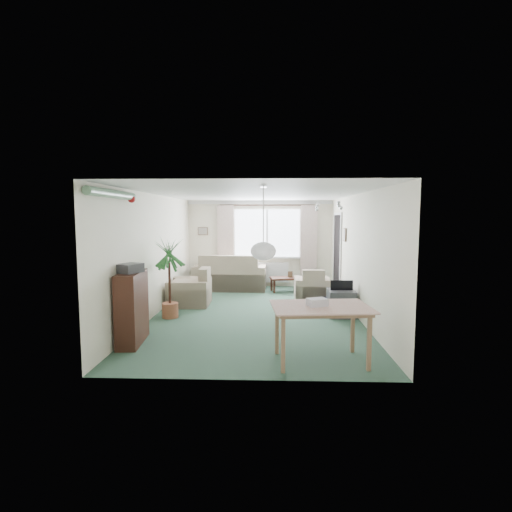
{
  "coord_description": "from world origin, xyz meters",
  "views": [
    {
      "loc": [
        0.31,
        -7.88,
        1.97
      ],
      "look_at": [
        0.0,
        0.3,
        1.15
      ],
      "focal_mm": 28.0,
      "sensor_mm": 36.0,
      "label": 1
    }
  ],
  "objects_px": {
    "coffee_table": "(287,284)",
    "dining_table": "(320,335)",
    "armchair_left": "(190,286)",
    "armchair_corner": "(312,284)",
    "tv_cube": "(341,303)",
    "bookshelf": "(132,308)",
    "sofa": "(230,272)",
    "houseplant": "(169,278)",
    "pet_bed": "(331,302)"
  },
  "relations": [
    {
      "from": "sofa",
      "to": "dining_table",
      "type": "xyz_separation_m",
      "value": [
        1.76,
        -5.35,
        -0.1
      ]
    },
    {
      "from": "dining_table",
      "to": "coffee_table",
      "type": "bearing_deg",
      "value": 92.91
    },
    {
      "from": "bookshelf",
      "to": "dining_table",
      "type": "xyz_separation_m",
      "value": [
        2.82,
        -0.71,
        -0.18
      ]
    },
    {
      "from": "coffee_table",
      "to": "pet_bed",
      "type": "xyz_separation_m",
      "value": [
        0.93,
        -1.55,
        -0.13
      ]
    },
    {
      "from": "coffee_table",
      "to": "dining_table",
      "type": "height_order",
      "value": "dining_table"
    },
    {
      "from": "armchair_left",
      "to": "pet_bed",
      "type": "xyz_separation_m",
      "value": [
        3.15,
        0.1,
        -0.36
      ]
    },
    {
      "from": "armchair_left",
      "to": "dining_table",
      "type": "height_order",
      "value": "armchair_left"
    },
    {
      "from": "dining_table",
      "to": "armchair_left",
      "type": "bearing_deg",
      "value": 125.94
    },
    {
      "from": "armchair_corner",
      "to": "dining_table",
      "type": "relative_size",
      "value": 0.68
    },
    {
      "from": "bookshelf",
      "to": "tv_cube",
      "type": "height_order",
      "value": "bookshelf"
    },
    {
      "from": "coffee_table",
      "to": "dining_table",
      "type": "relative_size",
      "value": 0.69
    },
    {
      "from": "coffee_table",
      "to": "bookshelf",
      "type": "distance_m",
      "value": 5.07
    },
    {
      "from": "sofa",
      "to": "coffee_table",
      "type": "bearing_deg",
      "value": 171.26
    },
    {
      "from": "armchair_corner",
      "to": "tv_cube",
      "type": "xyz_separation_m",
      "value": [
        0.41,
        -1.62,
        -0.11
      ]
    },
    {
      "from": "armchair_left",
      "to": "armchair_corner",
      "type": "bearing_deg",
      "value": 103.33
    },
    {
      "from": "coffee_table",
      "to": "sofa",
      "type": "bearing_deg",
      "value": 169.49
    },
    {
      "from": "armchair_left",
      "to": "houseplant",
      "type": "distance_m",
      "value": 1.22
    },
    {
      "from": "coffee_table",
      "to": "bookshelf",
      "type": "bearing_deg",
      "value": -120.41
    },
    {
      "from": "bookshelf",
      "to": "dining_table",
      "type": "distance_m",
      "value": 2.91
    },
    {
      "from": "armchair_corner",
      "to": "armchair_left",
      "type": "relative_size",
      "value": 0.89
    },
    {
      "from": "coffee_table",
      "to": "dining_table",
      "type": "bearing_deg",
      "value": -87.09
    },
    {
      "from": "dining_table",
      "to": "bookshelf",
      "type": "bearing_deg",
      "value": 165.92
    },
    {
      "from": "armchair_corner",
      "to": "coffee_table",
      "type": "bearing_deg",
      "value": -57.7
    },
    {
      "from": "armchair_corner",
      "to": "tv_cube",
      "type": "distance_m",
      "value": 1.68
    },
    {
      "from": "armchair_corner",
      "to": "houseplant",
      "type": "distance_m",
      "value": 3.51
    },
    {
      "from": "armchair_corner",
      "to": "bookshelf",
      "type": "xyz_separation_m",
      "value": [
        -3.13,
        -3.44,
        0.19
      ]
    },
    {
      "from": "armchair_left",
      "to": "coffee_table",
      "type": "bearing_deg",
      "value": 125.43
    },
    {
      "from": "armchair_corner",
      "to": "houseplant",
      "type": "bearing_deg",
      "value": 33.16
    },
    {
      "from": "sofa",
      "to": "armchair_left",
      "type": "bearing_deg",
      "value": 71.4
    },
    {
      "from": "armchair_corner",
      "to": "armchair_left",
      "type": "distance_m",
      "value": 2.89
    },
    {
      "from": "houseplant",
      "to": "tv_cube",
      "type": "height_order",
      "value": "houseplant"
    },
    {
      "from": "armchair_left",
      "to": "dining_table",
      "type": "bearing_deg",
      "value": 34.74
    },
    {
      "from": "bookshelf",
      "to": "tv_cube",
      "type": "distance_m",
      "value": 3.99
    },
    {
      "from": "sofa",
      "to": "coffee_table",
      "type": "height_order",
      "value": "sofa"
    },
    {
      "from": "armchair_corner",
      "to": "dining_table",
      "type": "distance_m",
      "value": 4.16
    },
    {
      "from": "bookshelf",
      "to": "dining_table",
      "type": "relative_size",
      "value": 0.93
    },
    {
      "from": "sofa",
      "to": "coffee_table",
      "type": "xyz_separation_m",
      "value": [
        1.5,
        -0.28,
        -0.29
      ]
    },
    {
      "from": "coffee_table",
      "to": "dining_table",
      "type": "xyz_separation_m",
      "value": [
        0.26,
        -5.07,
        0.19
      ]
    },
    {
      "from": "coffee_table",
      "to": "tv_cube",
      "type": "height_order",
      "value": "tv_cube"
    },
    {
      "from": "tv_cube",
      "to": "coffee_table",
      "type": "bearing_deg",
      "value": 111.82
    },
    {
      "from": "armchair_left",
      "to": "pet_bed",
      "type": "distance_m",
      "value": 3.17
    },
    {
      "from": "armchair_left",
      "to": "tv_cube",
      "type": "height_order",
      "value": "armchair_left"
    },
    {
      "from": "sofa",
      "to": "armchair_corner",
      "type": "relative_size",
      "value": 2.32
    },
    {
      "from": "armchair_corner",
      "to": "armchair_left",
      "type": "bearing_deg",
      "value": 15.17
    },
    {
      "from": "armchair_left",
      "to": "houseplant",
      "type": "relative_size",
      "value": 0.59
    },
    {
      "from": "houseplant",
      "to": "pet_bed",
      "type": "relative_size",
      "value": 2.71
    },
    {
      "from": "armchair_corner",
      "to": "dining_table",
      "type": "bearing_deg",
      "value": 86.31
    },
    {
      "from": "tv_cube",
      "to": "bookshelf",
      "type": "bearing_deg",
      "value": -152.06
    },
    {
      "from": "coffee_table",
      "to": "tv_cube",
      "type": "distance_m",
      "value": 2.73
    },
    {
      "from": "sofa",
      "to": "armchair_corner",
      "type": "bearing_deg",
      "value": 151.62
    }
  ]
}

